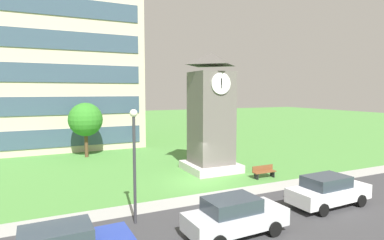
{
  "coord_description": "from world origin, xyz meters",
  "views": [
    {
      "loc": [
        -9.34,
        -19.12,
        6.2
      ],
      "look_at": [
        1.17,
        3.3,
        3.96
      ],
      "focal_mm": 29.38,
      "sensor_mm": 36.0,
      "label": 1
    }
  ],
  "objects_px": {
    "street_lamp": "(134,153)",
    "parked_car_silver": "(235,216)",
    "clock_tower": "(211,119)",
    "park_bench": "(264,172)",
    "tree_by_building": "(86,120)",
    "parked_car_white": "(328,191)"
  },
  "relations": [
    {
      "from": "street_lamp",
      "to": "parked_car_silver",
      "type": "bearing_deg",
      "value": -40.3
    },
    {
      "from": "clock_tower",
      "to": "park_bench",
      "type": "xyz_separation_m",
      "value": [
        2.42,
        -3.54,
        -3.61
      ]
    },
    {
      "from": "park_bench",
      "to": "street_lamp",
      "type": "bearing_deg",
      "value": -160.17
    },
    {
      "from": "tree_by_building",
      "to": "parked_car_white",
      "type": "xyz_separation_m",
      "value": [
        10.31,
        -19.05,
        -2.7
      ]
    },
    {
      "from": "tree_by_building",
      "to": "clock_tower",
      "type": "bearing_deg",
      "value": -48.96
    },
    {
      "from": "clock_tower",
      "to": "park_bench",
      "type": "height_order",
      "value": "clock_tower"
    },
    {
      "from": "clock_tower",
      "to": "park_bench",
      "type": "relative_size",
      "value": 5.1
    },
    {
      "from": "parked_car_silver",
      "to": "parked_car_white",
      "type": "height_order",
      "value": "same"
    },
    {
      "from": "clock_tower",
      "to": "park_bench",
      "type": "bearing_deg",
      "value": -55.69
    },
    {
      "from": "clock_tower",
      "to": "parked_car_white",
      "type": "xyz_separation_m",
      "value": [
        2.03,
        -9.55,
        -3.21
      ]
    },
    {
      "from": "parked_car_white",
      "to": "street_lamp",
      "type": "bearing_deg",
      "value": 167.45
    },
    {
      "from": "park_bench",
      "to": "parked_car_silver",
      "type": "xyz_separation_m",
      "value": [
        -6.87,
        -6.79,
        0.4
      ]
    },
    {
      "from": "street_lamp",
      "to": "clock_tower",
      "type": "bearing_deg",
      "value": 42.34
    },
    {
      "from": "park_bench",
      "to": "tree_by_building",
      "type": "height_order",
      "value": "tree_by_building"
    },
    {
      "from": "park_bench",
      "to": "street_lamp",
      "type": "relative_size",
      "value": 0.33
    },
    {
      "from": "street_lamp",
      "to": "tree_by_building",
      "type": "bearing_deg",
      "value": 90.86
    },
    {
      "from": "park_bench",
      "to": "parked_car_white",
      "type": "relative_size",
      "value": 0.38
    },
    {
      "from": "clock_tower",
      "to": "street_lamp",
      "type": "height_order",
      "value": "clock_tower"
    },
    {
      "from": "street_lamp",
      "to": "parked_car_white",
      "type": "relative_size",
      "value": 1.13
    },
    {
      "from": "tree_by_building",
      "to": "parked_car_white",
      "type": "height_order",
      "value": "tree_by_building"
    },
    {
      "from": "street_lamp",
      "to": "parked_car_silver",
      "type": "xyz_separation_m",
      "value": [
        3.57,
        -3.03,
        -2.52
      ]
    },
    {
      "from": "street_lamp",
      "to": "parked_car_white",
      "type": "distance_m",
      "value": 10.6
    }
  ]
}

